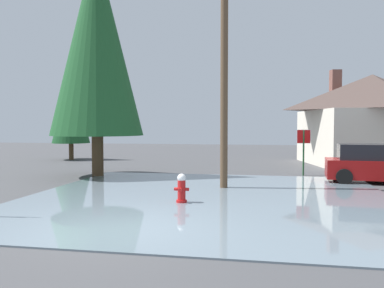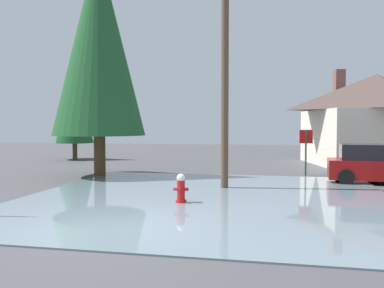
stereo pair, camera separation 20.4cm
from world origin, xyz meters
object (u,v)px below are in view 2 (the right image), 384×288
at_px(fire_hydrant, 181,189).
at_px(pine_tree_mid_left, 98,41).
at_px(house, 376,118).
at_px(pine_tree_tall_left, 74,105).
at_px(stop_sign_far, 306,143).
at_px(utility_pole, 225,57).
at_px(parked_car, 377,165).

distance_m(fire_hydrant, pine_tree_mid_left, 9.59).
bearing_deg(fire_hydrant, pine_tree_mid_left, 132.69).
bearing_deg(house, pine_tree_tall_left, -179.70).
distance_m(stop_sign_far, pine_tree_mid_left, 10.75).
bearing_deg(utility_pole, fire_hydrant, -107.13).
relative_size(house, pine_tree_tall_left, 1.40).
height_order(fire_hydrant, pine_tree_mid_left, pine_tree_mid_left).
relative_size(fire_hydrant, pine_tree_tall_left, 0.14).
xyz_separation_m(parked_car, pine_tree_tall_left, (-17.66, 8.04, 3.00)).
xyz_separation_m(parked_car, pine_tree_mid_left, (-12.12, -0.12, 5.48)).
height_order(parked_car, pine_tree_tall_left, pine_tree_tall_left).
relative_size(stop_sign_far, parked_car, 0.52).
relative_size(fire_hydrant, house, 0.10).
height_order(utility_pole, pine_tree_mid_left, pine_tree_mid_left).
bearing_deg(fire_hydrant, stop_sign_far, 61.00).
bearing_deg(utility_pole, pine_tree_mid_left, 157.89).
bearing_deg(fire_hydrant, house, 57.78).
relative_size(stop_sign_far, house, 0.24).
height_order(house, pine_tree_mid_left, pine_tree_mid_left).
distance_m(parked_car, pine_tree_mid_left, 13.30).
bearing_deg(parked_car, fire_hydrant, -140.45).
distance_m(stop_sign_far, pine_tree_tall_left, 16.31).
xyz_separation_m(fire_hydrant, pine_tree_tall_left, (-10.71, 13.77, 3.31)).
height_order(fire_hydrant, utility_pole, utility_pole).
bearing_deg(pine_tree_mid_left, stop_sign_far, 12.34).
distance_m(utility_pole, stop_sign_far, 6.55).
xyz_separation_m(fire_hydrant, stop_sign_far, (4.25, 7.68, 1.08)).
xyz_separation_m(stop_sign_far, pine_tree_tall_left, (-14.97, 6.10, 2.23)).
relative_size(house, pine_tree_mid_left, 0.84).
relative_size(fire_hydrant, parked_car, 0.22).
relative_size(house, parked_car, 2.15).
xyz_separation_m(pine_tree_tall_left, pine_tree_mid_left, (5.53, -8.16, 2.48)).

